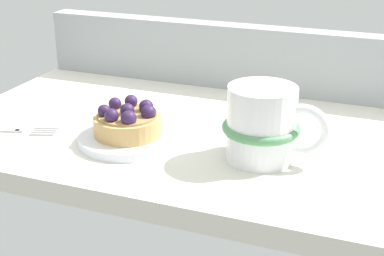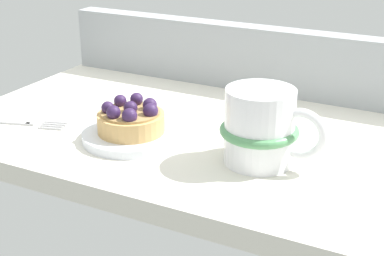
{
  "view_description": "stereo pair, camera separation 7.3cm",
  "coord_description": "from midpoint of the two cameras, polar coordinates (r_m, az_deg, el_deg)",
  "views": [
    {
      "loc": [
        25.8,
        -70.13,
        30.9
      ],
      "look_at": [
        1.6,
        -7.34,
        3.08
      ],
      "focal_mm": 53.24,
      "sensor_mm": 36.0,
      "label": 1
    },
    {
      "loc": [
        32.43,
        -67.15,
        30.9
      ],
      "look_at": [
        1.6,
        -7.34,
        3.08
      ],
      "focal_mm": 53.24,
      "sensor_mm": 36.0,
      "label": 2
    }
  ],
  "objects": [
    {
      "name": "ground_plane",
      "position": [
        0.81,
        -1.75,
        -0.96
      ],
      "size": [
        71.96,
        43.04,
        2.76
      ],
      "primitive_type": "cube",
      "color": "silver"
    },
    {
      "name": "window_rail_back",
      "position": [
        0.96,
        2.74,
        7.08
      ],
      "size": [
        70.52,
        3.85,
        10.75
      ],
      "primitive_type": "cube",
      "color": "#9EA3A8",
      "rests_on": "ground_plane"
    },
    {
      "name": "dessert_plate",
      "position": [
        0.77,
        -9.08,
        -1.06
      ],
      "size": [
        13.4,
        13.4,
        1.15
      ],
      "color": "silver",
      "rests_on": "ground_plane"
    },
    {
      "name": "raspberry_tart",
      "position": [
        0.76,
        -9.17,
        0.59
      ],
      "size": [
        9.07,
        9.07,
        4.43
      ],
      "color": "tan",
      "rests_on": "dessert_plate"
    },
    {
      "name": "coffee_mug",
      "position": [
        0.7,
        4.23,
        0.3
      ],
      "size": [
        13.27,
        9.72,
        9.48
      ],
      "color": "white",
      "rests_on": "ground_plane"
    }
  ]
}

